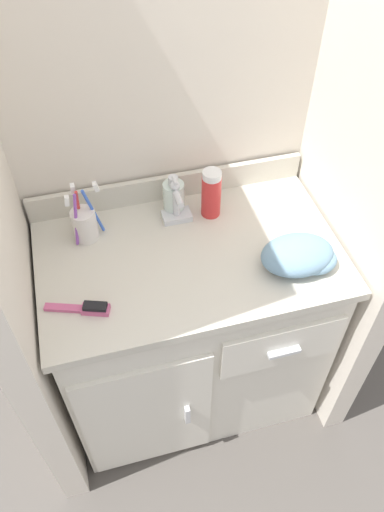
% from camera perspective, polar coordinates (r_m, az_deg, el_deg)
% --- Properties ---
extents(ground_plane, '(6.00, 6.00, 0.00)m').
position_cam_1_polar(ground_plane, '(2.12, -0.19, -14.48)').
color(ground_plane, '#4C4742').
extents(wall_back, '(1.07, 0.08, 2.20)m').
position_cam_1_polar(wall_back, '(1.51, -3.57, 16.72)').
color(wall_back, beige).
rests_on(wall_back, ground_plane).
extents(wall_right, '(0.08, 0.62, 2.20)m').
position_cam_1_polar(wall_right, '(1.43, 19.58, 12.07)').
color(wall_right, beige).
rests_on(wall_right, ground_plane).
extents(vanity, '(0.89, 0.55, 0.80)m').
position_cam_1_polar(vanity, '(1.76, -0.25, -8.34)').
color(vanity, silver).
rests_on(vanity, ground_plane).
extents(backsplash, '(0.89, 0.02, 0.09)m').
position_cam_1_polar(backsplash, '(1.61, -2.68, 7.91)').
color(backsplash, beige).
rests_on(backsplash, vanity).
extents(sink_faucet, '(0.09, 0.09, 0.14)m').
position_cam_1_polar(sink_faucet, '(1.53, -1.77, 5.61)').
color(sink_faucet, silver).
rests_on(sink_faucet, vanity).
extents(toothbrush_cup, '(0.10, 0.08, 0.19)m').
position_cam_1_polar(toothbrush_cup, '(1.50, -12.18, 3.69)').
color(toothbrush_cup, silver).
rests_on(toothbrush_cup, vanity).
extents(soap_dispenser, '(0.07, 0.07, 0.14)m').
position_cam_1_polar(soap_dispenser, '(1.55, -2.23, 6.71)').
color(soap_dispenser, silver).
rests_on(soap_dispenser, vanity).
extents(shaving_cream_can, '(0.06, 0.06, 0.16)m').
position_cam_1_polar(shaving_cream_can, '(1.53, 2.22, 7.15)').
color(shaving_cream_can, red).
rests_on(shaving_cream_can, vanity).
extents(hairbrush, '(0.17, 0.08, 0.03)m').
position_cam_1_polar(hairbrush, '(1.35, -12.00, -5.87)').
color(hairbrush, '#C1517F').
rests_on(hairbrush, vanity).
extents(hand_towel, '(0.22, 0.15, 0.08)m').
position_cam_1_polar(hand_towel, '(1.43, 12.39, 0.02)').
color(hand_towel, '#6B8EA8').
rests_on(hand_towel, vanity).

